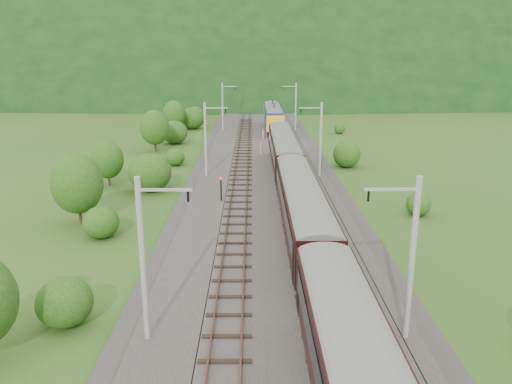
{
  "coord_description": "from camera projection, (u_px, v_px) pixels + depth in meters",
  "views": [
    {
      "loc": [
        -1.14,
        -21.16,
        13.65
      ],
      "look_at": [
        -0.87,
        17.44,
        2.6
      ],
      "focal_mm": 35.0,
      "sensor_mm": 36.0,
      "label": 1
    }
  ],
  "objects": [
    {
      "name": "track_right",
      "position": [
        305.0,
        254.0,
        33.63
      ],
      "size": [
        2.4,
        220.0,
        0.27
      ],
      "color": "brown",
      "rests_on": "railbed"
    },
    {
      "name": "mountain_ridge",
      "position": [
        63.0,
        72.0,
        311.69
      ],
      "size": [
        336.0,
        280.0,
        132.0
      ],
      "primitive_type": "ellipsoid",
      "color": "black",
      "rests_on": "ground"
    },
    {
      "name": "catenary_right",
      "position": [
        320.0,
        138.0,
        53.67
      ],
      "size": [
        2.54,
        192.28,
        8.0
      ],
      "color": "gray",
      "rests_on": "railbed"
    },
    {
      "name": "train",
      "position": [
        323.0,
        262.0,
        25.13
      ],
      "size": [
        2.8,
        134.18,
        4.86
      ],
      "color": "black",
      "rests_on": "ground"
    },
    {
      "name": "signal",
      "position": [
        221.0,
        187.0,
        45.45
      ],
      "size": [
        0.24,
        0.24,
        2.21
      ],
      "color": "black",
      "rests_on": "railbed"
    },
    {
      "name": "railbed",
      "position": [
        270.0,
        257.0,
        33.67
      ],
      "size": [
        14.0,
        220.0,
        0.3
      ],
      "primitive_type": "cube",
      "color": "#38332D",
      "rests_on": "ground"
    },
    {
      "name": "mountain_main",
      "position": [
        254.0,
        75.0,
        274.06
      ],
      "size": [
        504.0,
        360.0,
        244.0
      ],
      "primitive_type": "ellipsoid",
      "color": "black",
      "rests_on": "ground"
    },
    {
      "name": "track_left",
      "position": [
        234.0,
        254.0,
        33.6
      ],
      "size": [
        2.4,
        220.0,
        0.27
      ],
      "color": "brown",
      "rests_on": "railbed"
    },
    {
      "name": "hazard_post_far",
      "position": [
        263.0,
        134.0,
        76.73
      ],
      "size": [
        0.17,
        0.17,
        1.63
      ],
      "primitive_type": "cylinder",
      "color": "red",
      "rests_on": "railbed"
    },
    {
      "name": "overhead_wires",
      "position": [
        270.0,
        156.0,
        31.76
      ],
      "size": [
        4.83,
        198.0,
        0.03
      ],
      "color": "black",
      "rests_on": "ground"
    },
    {
      "name": "vegetation_left",
      "position": [
        104.0,
        187.0,
        42.06
      ],
      "size": [
        10.48,
        143.39,
        6.23
      ],
      "color": "#194913",
      "rests_on": "ground"
    },
    {
      "name": "hazard_post_near",
      "position": [
        261.0,
        148.0,
        65.89
      ],
      "size": [
        0.16,
        0.16,
        1.54
      ],
      "primitive_type": "cylinder",
      "color": "red",
      "rests_on": "railbed"
    },
    {
      "name": "catenary_left",
      "position": [
        206.0,
        138.0,
        53.59
      ],
      "size": [
        2.54,
        192.28,
        8.0
      ],
      "color": "gray",
      "rests_on": "railbed"
    },
    {
      "name": "ground",
      "position": [
        276.0,
        343.0,
        24.1
      ],
      "size": [
        600.0,
        600.0,
        0.0
      ],
      "primitive_type": "plane",
      "color": "#234A17",
      "rests_on": "ground"
    },
    {
      "name": "vegetation_right",
      "position": [
        464.0,
        270.0,
        28.76
      ],
      "size": [
        5.91,
        103.08,
        3.19
      ],
      "color": "#194913",
      "rests_on": "ground"
    }
  ]
}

